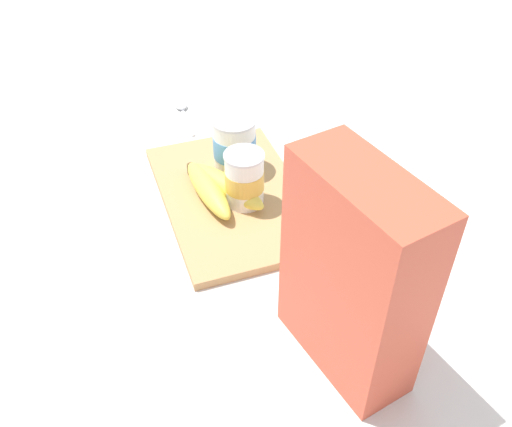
{
  "coord_description": "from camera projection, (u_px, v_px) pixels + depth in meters",
  "views": [
    {
      "loc": [
        0.7,
        -0.2,
        0.59
      ],
      "look_at": [
        0.12,
        0.0,
        0.06
      ],
      "focal_mm": 39.48,
      "sensor_mm": 36.0,
      "label": 1
    }
  ],
  "objects": [
    {
      "name": "banana_bunch",
      "position": [
        217.0,
        187.0,
        0.91
      ],
      "size": [
        0.17,
        0.11,
        0.04
      ],
      "color": "#E4D24F",
      "rests_on": "cutting_board"
    },
    {
      "name": "cutting_board",
      "position": [
        233.0,
        197.0,
        0.93
      ],
      "size": [
        0.35,
        0.22,
        0.01
      ],
      "primitive_type": "cube",
      "color": "tan",
      "rests_on": "ground_plane"
    },
    {
      "name": "yogurt_cup_back",
      "position": [
        244.0,
        179.0,
        0.88
      ],
      "size": [
        0.06,
        0.06,
        0.09
      ],
      "color": "white",
      "rests_on": "cutting_board"
    },
    {
      "name": "yogurt_cup_front",
      "position": [
        235.0,
        144.0,
        0.95
      ],
      "size": [
        0.07,
        0.07,
        0.09
      ],
      "color": "white",
      "rests_on": "cutting_board"
    },
    {
      "name": "cereal_box",
      "position": [
        353.0,
        277.0,
        0.62
      ],
      "size": [
        0.19,
        0.11,
        0.27
      ],
      "primitive_type": "cube",
      "rotation": [
        0.0,
        0.0,
        0.21
      ],
      "color": "#D85138",
      "rests_on": "ground_plane"
    },
    {
      "name": "ground_plane",
      "position": [
        233.0,
        200.0,
        0.94
      ],
      "size": [
        2.4,
        2.4,
        0.0
      ],
      "primitive_type": "plane",
      "color": "silver"
    },
    {
      "name": "spoon",
      "position": [
        184.0,
        112.0,
        1.14
      ],
      "size": [
        0.13,
        0.02,
        0.01
      ],
      "color": "silver",
      "rests_on": "ground_plane"
    }
  ]
}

